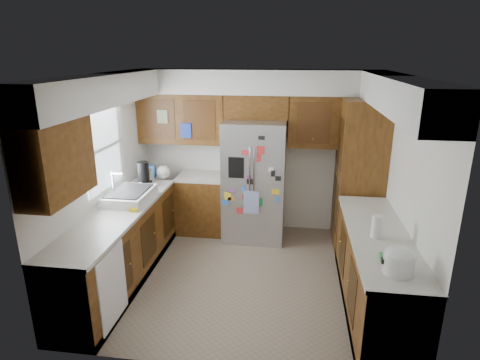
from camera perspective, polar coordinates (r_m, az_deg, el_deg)
name	(u,v)px	position (r m, az deg, el deg)	size (l,w,h in m)	color
floor	(244,276)	(5.28, 0.55, -13.47)	(3.60, 3.60, 0.00)	gray
room_shell	(240,130)	(4.98, -0.05, 7.16)	(3.64, 3.24, 2.52)	white
left_counter_run	(141,238)	(5.42, -13.95, -8.02)	(1.36, 3.20, 0.92)	#42250C
right_counter_run	(375,275)	(4.72, 18.63, -12.68)	(0.63, 2.25, 0.92)	#42250C
pantry	(359,175)	(5.94, 16.57, 0.75)	(0.60, 0.90, 2.15)	#42250C
fridge	(254,181)	(6.00, 2.06, -0.09)	(0.90, 0.79, 1.80)	#A3A3A8
bridge_cabinet	(257,106)	(5.99, 2.41, 10.42)	(0.96, 0.34, 0.35)	#42250C
fridge_top_items	(251,85)	(5.93, 1.56, 13.36)	(0.53, 0.31, 0.30)	#2A58B3
sink_assembly	(129,195)	(5.32, -15.50, -2.13)	(0.52, 0.73, 0.37)	white
left_counter_clutter	(152,174)	(5.94, -12.39, 0.82)	(0.39, 0.87, 0.38)	black
rice_cooker	(399,260)	(3.74, 21.67, -10.53)	(0.27, 0.26, 0.23)	white
paper_towel	(377,227)	(4.34, 18.86, -6.32)	(0.11, 0.11, 0.24)	white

